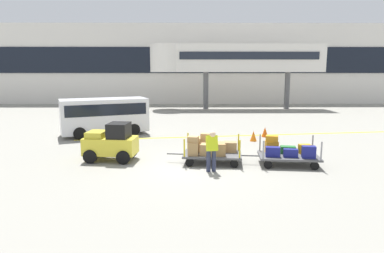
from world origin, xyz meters
TOP-DOWN VIEW (x-y plane):
  - ground_plane at (0.00, 0.00)m, footprint 120.00×120.00m
  - apron_lead_line at (3.24, 6.24)m, footprint 19.34×2.77m
  - terminal_building at (0.00, 25.98)m, footprint 63.11×2.51m
  - jet_bridge at (3.64, 19.99)m, footprint 16.44×3.00m
  - baggage_tug at (-3.45, 0.84)m, footprint 2.21×1.42m
  - baggage_cart_lead at (0.61, 0.43)m, footprint 3.06×1.64m
  - baggage_cart_middle at (3.64, 0.12)m, footprint 3.06×1.64m
  - baggage_handler at (0.58, -0.82)m, footprint 0.45×0.47m
  - shuttle_van at (-5.13, 6.55)m, footprint 5.16×3.62m
  - safety_cone_near at (4.02, 5.82)m, footprint 0.36×0.36m
  - safety_cone_far at (3.16, 4.68)m, footprint 0.36×0.36m

SIDE VIEW (x-z plane):
  - ground_plane at x=0.00m, z-range 0.00..0.00m
  - apron_lead_line at x=3.24m, z-range 0.00..0.01m
  - safety_cone_near at x=4.02m, z-range 0.00..0.55m
  - safety_cone_far at x=3.16m, z-range 0.00..0.55m
  - baggage_cart_middle at x=3.64m, z-range -0.04..1.06m
  - baggage_cart_lead at x=0.61m, z-range 0.00..1.15m
  - baggage_tug at x=-3.45m, z-range -0.04..1.54m
  - baggage_handler at x=0.58m, z-range 0.08..1.65m
  - shuttle_van at x=-5.13m, z-range 0.19..2.28m
  - terminal_building at x=0.00m, z-range 0.01..8.76m
  - jet_bridge at x=3.64m, z-range 1.72..7.87m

